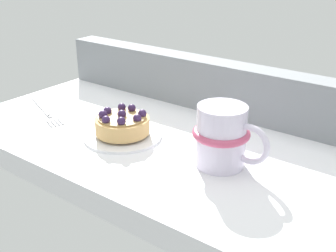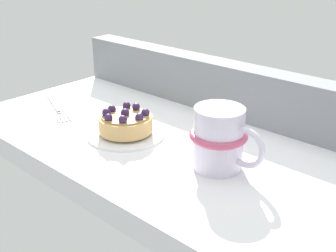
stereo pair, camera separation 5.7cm
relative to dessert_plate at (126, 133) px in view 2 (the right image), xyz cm
name	(u,v)px [view 2 (the right image)]	position (x,y,z in cm)	size (l,w,h in cm)	color
ground_plane	(162,146)	(4.87, 4.23, -2.51)	(75.39, 39.95, 4.15)	white
window_rail_back	(219,86)	(4.87, 21.46, 4.67)	(73.89, 5.47, 10.20)	gray
dessert_plate	(126,133)	(0.00, 0.00, 0.00)	(13.90, 13.90, 0.93)	white
raspberry_tart	(125,122)	(-0.02, 0.00, 2.17)	(9.60, 9.60, 4.30)	tan
coffee_mug	(220,138)	(19.23, 1.52, 4.51)	(12.36, 8.82, 9.75)	silver
dessert_fork	(56,106)	(-20.98, -0.56, -0.13)	(16.87, 8.15, 0.60)	#B7B7BC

